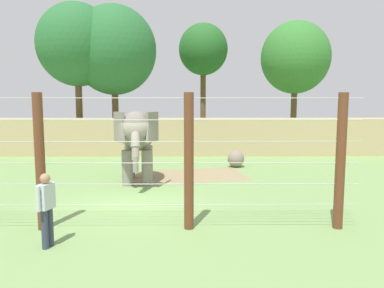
{
  "coord_description": "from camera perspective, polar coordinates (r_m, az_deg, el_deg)",
  "views": [
    {
      "loc": [
        1.81,
        -11.41,
        3.2
      ],
      "look_at": [
        1.97,
        4.23,
        1.4
      ],
      "focal_mm": 33.71,
      "sensor_mm": 36.0,
      "label": 1
    }
  ],
  "objects": [
    {
      "name": "dirt_patch",
      "position": [
        15.95,
        -1.07,
        -5.0
      ],
      "size": [
        5.72,
        4.02,
        0.01
      ],
      "primitive_type": "cube",
      "rotation": [
        0.0,
        0.0,
        0.2
      ],
      "color": "#937F5B",
      "rests_on": "ground"
    },
    {
      "name": "ground_plane",
      "position": [
        11.99,
        -9.36,
        -9.01
      ],
      "size": [
        120.0,
        120.0,
        0.0
      ],
      "primitive_type": "plane",
      "color": "#759956"
    },
    {
      "name": "zookeeper",
      "position": [
        8.64,
        -22.04,
        -9.19
      ],
      "size": [
        0.32,
        0.59,
        1.67
      ],
      "color": "#33384C",
      "rests_on": "ground"
    },
    {
      "name": "cable_fence",
      "position": [
        9.2,
        -12.04,
        -2.74
      ],
      "size": [
        12.27,
        0.24,
        3.45
      ],
      "color": "brown",
      "rests_on": "ground"
    },
    {
      "name": "tree_far_left",
      "position": [
        29.95,
        1.79,
        14.6
      ],
      "size": [
        3.93,
        3.93,
        9.53
      ],
      "color": "brown",
      "rests_on": "ground"
    },
    {
      "name": "tree_left_of_centre",
      "position": [
        28.13,
        16.03,
        12.96
      ],
      "size": [
        5.0,
        5.0,
        9.11
      ],
      "color": "brown",
      "rests_on": "ground"
    },
    {
      "name": "enrichment_ball",
      "position": [
        18.09,
        6.96,
        -2.34
      ],
      "size": [
        0.83,
        0.83,
        0.83
      ],
      "primitive_type": "sphere",
      "color": "gray",
      "rests_on": "ground"
    },
    {
      "name": "tree_behind_wall",
      "position": [
        25.88,
        -17.74,
        14.67
      ],
      "size": [
        5.21,
        5.21,
        9.75
      ],
      "color": "brown",
      "rests_on": "ground"
    },
    {
      "name": "embankment_wall",
      "position": [
        22.33,
        -5.22,
        1.19
      ],
      "size": [
        36.0,
        1.8,
        2.23
      ],
      "primitive_type": "cube",
      "color": "tan",
      "rests_on": "ground"
    },
    {
      "name": "tree_right_of_centre",
      "position": [
        25.86,
        -12.25,
        14.26
      ],
      "size": [
        5.75,
        5.75,
        9.77
      ],
      "color": "brown",
      "rests_on": "ground"
    },
    {
      "name": "elephant",
      "position": [
        14.4,
        -8.65,
        1.38
      ],
      "size": [
        1.75,
        3.9,
        2.9
      ],
      "color": "gray",
      "rests_on": "ground"
    }
  ]
}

